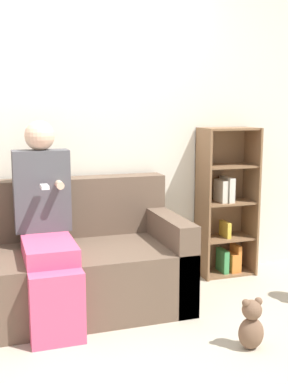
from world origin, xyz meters
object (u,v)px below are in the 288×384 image
(couch, at_px, (35,269))
(adult_seated, at_px, (46,220))
(teddy_bear, at_px, (251,325))
(bookshelf, at_px, (225,207))

(couch, distance_m, adult_seated, 0.39)
(adult_seated, height_order, teddy_bear, adult_seated)
(adult_seated, xyz_separation_m, bookshelf, (1.55, 0.43, -0.10))
(bookshelf, bearing_deg, adult_seated, -164.57)
(bookshelf, height_order, teddy_bear, bookshelf)
(couch, relative_size, adult_seated, 1.57)
(adult_seated, distance_m, bookshelf, 1.61)
(adult_seated, bearing_deg, teddy_bear, -37.88)
(adult_seated, relative_size, teddy_bear, 4.22)
(bookshelf, xyz_separation_m, teddy_bear, (-0.48, -1.26, -0.43))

